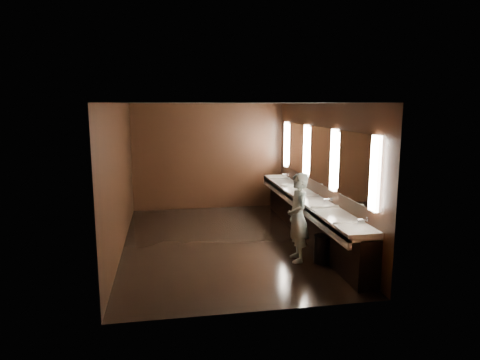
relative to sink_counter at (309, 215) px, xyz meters
The scene contains 10 objects.
floor 1.86m from the sink_counter, behind, with size 6.00×6.00×0.00m, color black.
ceiling 2.92m from the sink_counter, behind, with size 4.00×6.00×0.02m, color #2D2D2B.
wall_back 3.61m from the sink_counter, 120.87° to the left, with size 4.00×0.02×2.80m, color black.
wall_front 3.61m from the sink_counter, 120.87° to the right, with size 4.00×0.02×2.80m, color black.
wall_left 3.90m from the sink_counter, behind, with size 0.02×6.00×2.80m, color black.
wall_right 0.93m from the sink_counter, ahead, with size 0.02×6.00×2.80m, color black.
sink_counter is the anchor object (origin of this frame).
mirror_band 1.27m from the sink_counter, ahead, with size 0.06×5.03×1.15m.
person 1.41m from the sink_counter, 117.42° to the right, with size 0.58×0.38×1.59m, color #93D2DB.
trash_bin 1.44m from the sink_counter, 98.82° to the right, with size 0.32×0.32×0.49m, color black.
Camera 1 is at (-1.13, -8.29, 2.78)m, focal length 32.00 mm.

